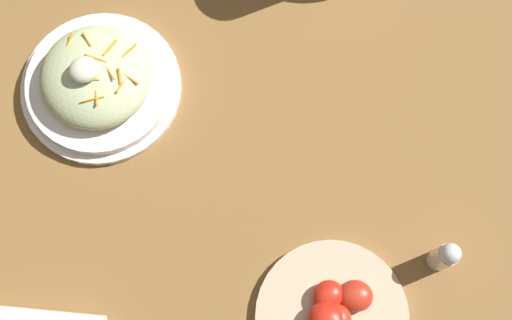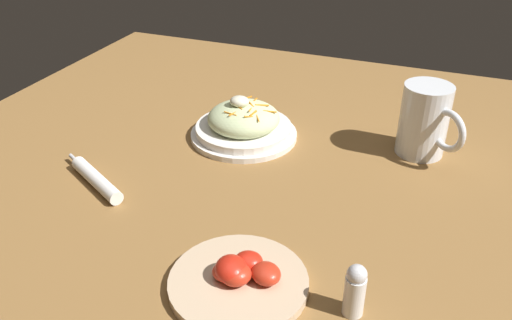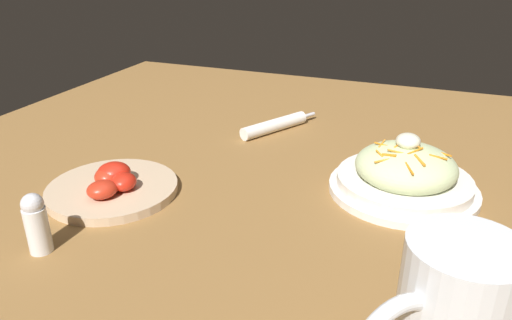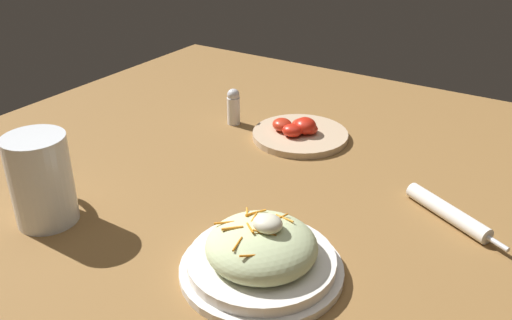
{
  "view_description": "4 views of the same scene",
  "coord_description": "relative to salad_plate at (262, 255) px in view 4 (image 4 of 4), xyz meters",
  "views": [
    {
      "loc": [
        0.03,
        0.26,
        0.93
      ],
      "look_at": [
        -0.06,
        0.04,
        0.07
      ],
      "focal_mm": 49.06,
      "sensor_mm": 36.0,
      "label": 1
    },
    {
      "loc": [
        -0.3,
        0.77,
        0.54
      ],
      "look_at": [
        -0.02,
        0.05,
        0.08
      ],
      "focal_mm": 37.36,
      "sensor_mm": 36.0,
      "label": 2
    },
    {
      "loc": [
        -0.62,
        -0.19,
        0.36
      ],
      "look_at": [
        -0.06,
        0.03,
        0.09
      ],
      "focal_mm": 34.17,
      "sensor_mm": 36.0,
      "label": 3
    },
    {
      "loc": [
        0.41,
        -0.67,
        0.49
      ],
      "look_at": [
        -0.04,
        0.02,
        0.06
      ],
      "focal_mm": 38.61,
      "sensor_mm": 36.0,
      "label": 4
    }
  ],
  "objects": [
    {
      "name": "tomato_plate",
      "position": [
        -0.17,
        0.42,
        -0.02
      ],
      "size": [
        0.2,
        0.2,
        0.05
      ],
      "color": "#D1B28E",
      "rests_on": "ground_plane"
    },
    {
      "name": "beer_mug",
      "position": [
        -0.36,
        -0.07,
        0.04
      ],
      "size": [
        0.13,
        0.12,
        0.15
      ],
      "color": "white",
      "rests_on": "ground_plane"
    },
    {
      "name": "ground_plane",
      "position": [
        -0.09,
        0.16,
        -0.03
      ],
      "size": [
        1.43,
        1.43,
        0.0
      ],
      "primitive_type": "plane",
      "color": "olive"
    },
    {
      "name": "napkin_roll",
      "position": [
        0.18,
        0.27,
        -0.02
      ],
      "size": [
        0.18,
        0.11,
        0.03
      ],
      "color": "white",
      "rests_on": "ground_plane"
    },
    {
      "name": "salad_plate",
      "position": [
        0.0,
        0.0,
        0.0
      ],
      "size": [
        0.23,
        0.23,
        0.09
      ],
      "color": "white",
      "rests_on": "ground_plane"
    },
    {
      "name": "salt_shaker",
      "position": [
        -0.33,
        0.41,
        0.01
      ],
      "size": [
        0.03,
        0.03,
        0.08
      ],
      "color": "white",
      "rests_on": "ground_plane"
    }
  ]
}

